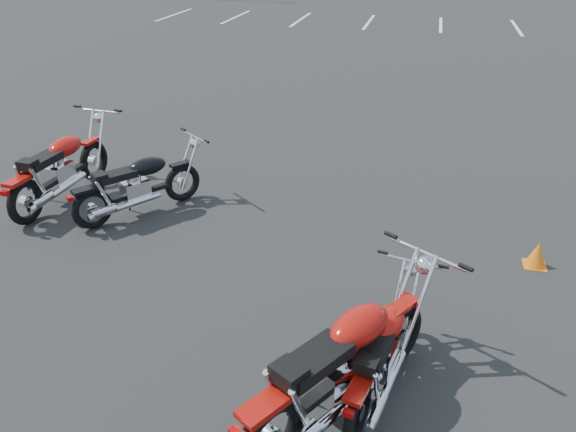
% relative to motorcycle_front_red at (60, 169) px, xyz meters
% --- Properties ---
extents(ground, '(120.00, 120.00, 0.00)m').
position_rel_motorcycle_front_red_xyz_m(ground, '(3.56, -1.51, -0.52)').
color(ground, black).
rests_on(ground, ground).
extents(motorcycle_front_red, '(0.91, 2.35, 1.15)m').
position_rel_motorcycle_front_red_xyz_m(motorcycle_front_red, '(0.00, 0.00, 0.00)').
color(motorcycle_front_red, black).
rests_on(motorcycle_front_red, ground).
extents(motorcycle_second_black, '(1.58, 1.87, 1.01)m').
position_rel_motorcycle_front_red_xyz_m(motorcycle_second_black, '(1.35, -0.15, -0.06)').
color(motorcycle_second_black, black).
rests_on(motorcycle_second_black, ground).
extents(motorcycle_third_red, '(1.67, 2.27, 1.18)m').
position_rel_motorcycle_front_red_xyz_m(motorcycle_third_red, '(4.79, -3.20, 0.02)').
color(motorcycle_third_red, black).
rests_on(motorcycle_third_red, ground).
extents(motorcycle_rear_red, '(0.78, 1.83, 0.90)m').
position_rel_motorcycle_front_red_xyz_m(motorcycle_rear_red, '(5.10, -2.80, -0.11)').
color(motorcycle_rear_red, black).
rests_on(motorcycle_rear_red, ground).
extents(training_cone_near, '(0.27, 0.27, 0.33)m').
position_rel_motorcycle_front_red_xyz_m(training_cone_near, '(6.79, -0.27, -0.36)').
color(training_cone_near, orange).
rests_on(training_cone_near, ground).
extents(parking_line_stripes, '(15.12, 4.00, 0.01)m').
position_rel_motorcycle_front_red_xyz_m(parking_line_stripes, '(1.06, 18.49, -0.52)').
color(parking_line_stripes, silver).
rests_on(parking_line_stripes, ground).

